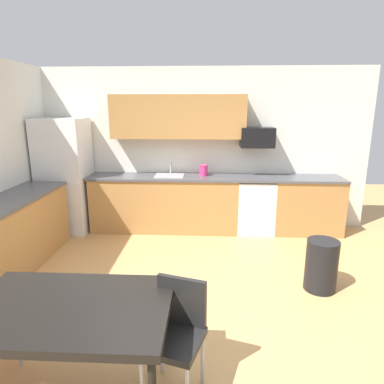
# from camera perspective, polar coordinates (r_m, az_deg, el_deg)

# --- Properties ---
(ground_plane) EXTENTS (12.00, 12.00, 0.00)m
(ground_plane) POSITION_cam_1_polar(r_m,az_deg,el_deg) (3.82, -0.79, -18.56)
(ground_plane) COLOR tan
(wall_back) EXTENTS (5.80, 0.10, 2.70)m
(wall_back) POSITION_cam_1_polar(r_m,az_deg,el_deg) (5.90, 0.81, 7.27)
(wall_back) COLOR silver
(wall_back) RESTS_ON ground
(cabinet_run_back) EXTENTS (2.44, 0.60, 0.90)m
(cabinet_run_back) POSITION_cam_1_polar(r_m,az_deg,el_deg) (5.78, -4.60, -2.03)
(cabinet_run_back) COLOR #AD7A42
(cabinet_run_back) RESTS_ON ground
(cabinet_run_back_right) EXTENTS (1.11, 0.60, 0.90)m
(cabinet_run_back_right) POSITION_cam_1_polar(r_m,az_deg,el_deg) (5.96, 18.68, -2.25)
(cabinet_run_back_right) COLOR #AD7A42
(cabinet_run_back_right) RESTS_ON ground
(cabinet_run_left) EXTENTS (0.60, 2.00, 0.90)m
(cabinet_run_left) POSITION_cam_1_polar(r_m,az_deg,el_deg) (4.99, -27.70, -6.37)
(cabinet_run_left) COLOR #AD7A42
(cabinet_run_left) RESTS_ON ground
(countertop_back) EXTENTS (4.80, 0.64, 0.04)m
(countertop_back) POSITION_cam_1_polar(r_m,az_deg,el_deg) (5.62, 0.66, 2.48)
(countertop_back) COLOR #4C4C51
(countertop_back) RESTS_ON cabinet_run_back
(countertop_left) EXTENTS (0.64, 2.00, 0.04)m
(countertop_left) POSITION_cam_1_polar(r_m,az_deg,el_deg) (4.86, -28.33, -1.16)
(countertop_left) COLOR #4C4C51
(countertop_left) RESTS_ON cabinet_run_left
(upper_cabinets_back) EXTENTS (2.20, 0.34, 0.70)m
(upper_cabinets_back) POSITION_cam_1_polar(r_m,az_deg,el_deg) (5.66, -2.37, 12.55)
(upper_cabinets_back) COLOR #AD7A42
(refrigerator) EXTENTS (0.76, 0.70, 1.88)m
(refrigerator) POSITION_cam_1_polar(r_m,az_deg,el_deg) (6.03, -20.56, 2.58)
(refrigerator) COLOR white
(refrigerator) RESTS_ON ground
(oven_range) EXTENTS (0.60, 0.60, 0.91)m
(oven_range) POSITION_cam_1_polar(r_m,az_deg,el_deg) (5.79, 10.52, -2.17)
(oven_range) COLOR white
(oven_range) RESTS_ON ground
(microwave) EXTENTS (0.54, 0.36, 0.32)m
(microwave) POSITION_cam_1_polar(r_m,az_deg,el_deg) (5.68, 10.90, 9.02)
(microwave) COLOR black
(sink_basin) EXTENTS (0.48, 0.40, 0.14)m
(sink_basin) POSITION_cam_1_polar(r_m,az_deg,el_deg) (5.67, -3.80, 2.13)
(sink_basin) COLOR #A5A8AD
(sink_basin) RESTS_ON countertop_back
(sink_faucet) EXTENTS (0.02, 0.02, 0.24)m
(sink_faucet) POSITION_cam_1_polar(r_m,az_deg,el_deg) (5.81, -3.62, 4.04)
(sink_faucet) COLOR #B2B5BA
(sink_faucet) RESTS_ON countertop_back
(dining_table) EXTENTS (1.40, 0.90, 0.75)m
(dining_table) POSITION_cam_1_polar(r_m,az_deg,el_deg) (2.61, -20.07, -18.61)
(dining_table) COLOR black
(dining_table) RESTS_ON ground
(chair_near_table) EXTENTS (0.50, 0.50, 0.85)m
(chair_near_table) POSITION_cam_1_polar(r_m,az_deg,el_deg) (2.66, -2.63, -21.88)
(chair_near_table) COLOR black
(chair_near_table) RESTS_ON ground
(trash_bin) EXTENTS (0.36, 0.36, 0.60)m
(trash_bin) POSITION_cam_1_polar(r_m,az_deg,el_deg) (4.24, 20.93, -11.44)
(trash_bin) COLOR black
(trash_bin) RESTS_ON ground
(kettle) EXTENTS (0.14, 0.14, 0.20)m
(kettle) POSITION_cam_1_polar(r_m,az_deg,el_deg) (5.65, 1.93, 3.57)
(kettle) COLOR #CC3372
(kettle) RESTS_ON countertop_back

